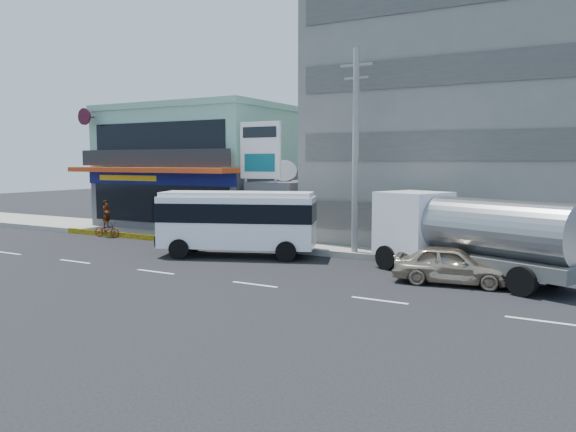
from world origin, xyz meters
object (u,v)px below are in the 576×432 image
object	(u,v)px
satellite_dish	(284,180)
tanker_truck	(465,233)
utility_pole_near	(356,151)
motorcycle_rider	(107,225)
sedan	(451,265)
minibus	(237,218)
billboard	(260,157)
concrete_building	(475,119)
shop_building	(206,171)

from	to	relation	value
satellite_dish	tanker_truck	distance (m)	13.11
utility_pole_near	motorcycle_rider	size ratio (longest dim) A/B	4.35
utility_pole_near	sedan	world-z (taller)	utility_pole_near
minibus	tanker_truck	bearing A→B (deg)	1.65
billboard	tanker_truck	size ratio (longest dim) A/B	0.78
minibus	utility_pole_near	bearing A→B (deg)	25.00
satellite_dish	billboard	bearing A→B (deg)	-105.52
utility_pole_near	sedan	size ratio (longest dim) A/B	2.30
billboard	sedan	size ratio (longest dim) A/B	1.58
satellite_dish	concrete_building	bearing A→B (deg)	21.80
shop_building	minibus	xyz separation A→B (m)	(8.80, -8.97, -2.10)
billboard	minibus	distance (m)	5.36
concrete_building	satellite_dish	bearing A→B (deg)	-158.20
shop_building	motorcycle_rider	bearing A→B (deg)	-107.26
minibus	sedan	bearing A→B (deg)	-6.25
concrete_building	utility_pole_near	bearing A→B (deg)	-117.76
sedan	tanker_truck	xyz separation A→B (m)	(0.17, 1.48, 1.06)
satellite_dish	sedan	size ratio (longest dim) A/B	0.34
shop_building	motorcycle_rider	size ratio (longest dim) A/B	5.39
satellite_dish	tanker_truck	world-z (taller)	satellite_dish
billboard	sedan	distance (m)	13.80
shop_building	billboard	size ratio (longest dim) A/B	1.80
utility_pole_near	sedan	xyz separation A→B (m)	(5.49, -3.60, -4.41)
sedan	tanker_truck	world-z (taller)	tanker_truck
tanker_truck	billboard	bearing A→B (deg)	162.16
shop_building	minibus	world-z (taller)	shop_building
motorcycle_rider	shop_building	bearing A→B (deg)	72.74
billboard	utility_pole_near	bearing A→B (deg)	-15.48
concrete_building	sedan	world-z (taller)	concrete_building
shop_building	motorcycle_rider	world-z (taller)	shop_building
utility_pole_near	minibus	xyz separation A→B (m)	(-5.20, -2.43, -3.25)
satellite_dish	utility_pole_near	bearing A→B (deg)	-30.96
billboard	utility_pole_near	size ratio (longest dim) A/B	0.69
minibus	motorcycle_rider	world-z (taller)	minibus
shop_building	sedan	distance (m)	22.21
satellite_dish	billboard	world-z (taller)	billboard
billboard	utility_pole_near	xyz separation A→B (m)	(6.50, -1.80, 0.22)
satellite_dish	billboard	size ratio (longest dim) A/B	0.22
concrete_building	motorcycle_rider	bearing A→B (deg)	-157.92
concrete_building	sedan	xyz separation A→B (m)	(1.49, -11.20, -6.26)
utility_pole_near	tanker_truck	world-z (taller)	utility_pole_near
minibus	motorcycle_rider	bearing A→B (deg)	170.59
satellite_dish	billboard	distance (m)	2.31
satellite_dish	tanker_truck	xyz separation A→B (m)	(11.66, -5.71, -1.78)
concrete_building	tanker_truck	size ratio (longest dim) A/B	1.82
utility_pole_near	shop_building	bearing A→B (deg)	154.94
shop_building	satellite_dish	xyz separation A→B (m)	(8.00, -2.95, -0.42)
shop_building	concrete_building	bearing A→B (deg)	3.35
minibus	tanker_truck	xyz separation A→B (m)	(10.86, 0.31, -0.10)
billboard	satellite_dish	bearing A→B (deg)	74.48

